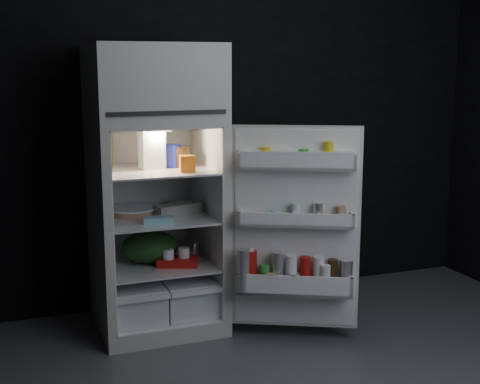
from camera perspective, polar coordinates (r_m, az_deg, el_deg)
name	(u,v)px	position (r m, az deg, el deg)	size (l,w,h in m)	color
wall_back	(216,109)	(4.65, -2.05, 7.06)	(4.00, 0.00, 2.70)	black
refrigerator	(154,179)	(4.19, -7.33, 1.11)	(0.76, 0.71, 1.78)	silver
fridge_door	(295,233)	(3.97, 4.74, -3.49)	(0.73, 0.49, 1.22)	silver
milk_jug	(151,149)	(4.13, -7.57, 3.63)	(0.14, 0.14, 0.24)	white
mayo_jar	(172,156)	(4.19, -5.82, 3.09)	(0.12, 0.12, 0.14)	#1D299F
jam_jar	(182,157)	(4.17, -5.00, 3.00)	(0.09, 0.09, 0.13)	#2F1F0D
amber_bottle	(106,150)	(4.20, -11.35, 3.51)	(0.08, 0.08, 0.22)	#B27B1C
small_carton	(187,164)	(3.98, -4.51, 2.41)	(0.09, 0.07, 0.10)	orange
egg_carton	(178,209)	(4.21, -5.35, -1.49)	(0.29, 0.11, 0.07)	gray
pie	(133,212)	(4.25, -9.12, -1.68)	(0.28, 0.28, 0.04)	tan
flat_package	(159,220)	(4.00, -6.97, -2.39)	(0.18, 0.09, 0.04)	#86BCD0
wrapped_pkg	(179,205)	(4.40, -5.24, -1.08)	(0.11, 0.09, 0.05)	beige
produce_bag	(150,247)	(4.26, -7.69, -4.66)	(0.36, 0.31, 0.20)	#193815
yogurt_tray	(178,262)	(4.19, -5.34, -5.94)	(0.25, 0.13, 0.05)	#AE130E
small_can_red	(171,247)	(4.45, -5.94, -4.66)	(0.07, 0.07, 0.09)	#AE130E
small_can_silver	(194,248)	(4.41, -3.98, -4.78)	(0.07, 0.07, 0.09)	silver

